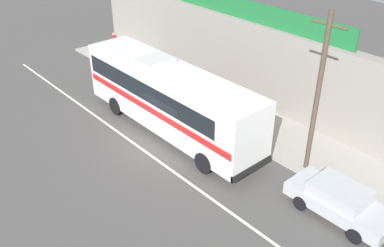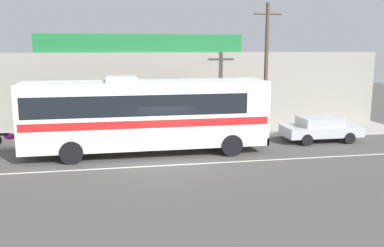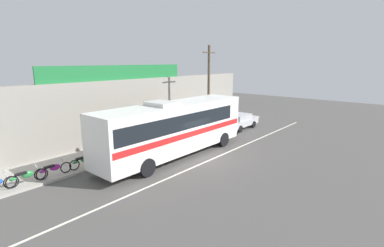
{
  "view_description": "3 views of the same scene",
  "coord_description": "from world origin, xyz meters",
  "px_view_note": "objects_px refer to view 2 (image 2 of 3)",
  "views": [
    {
      "loc": [
        14.77,
        -10.7,
        11.97
      ],
      "look_at": [
        1.19,
        1.27,
        1.34
      ],
      "focal_mm": 39.92,
      "sensor_mm": 36.0,
      "label": 1
    },
    {
      "loc": [
        -2.33,
        -18.55,
        5.21
      ],
      "look_at": [
        1.48,
        1.43,
        1.42
      ],
      "focal_mm": 39.29,
      "sensor_mm": 36.0,
      "label": 2
    },
    {
      "loc": [
        -13.77,
        -11.06,
        6.22
      ],
      "look_at": [
        1.31,
        1.73,
        1.84
      ],
      "focal_mm": 26.53,
      "sensor_mm": 36.0,
      "label": 3
    }
  ],
  "objects_px": {
    "parked_car": "(321,128)",
    "utility_pole": "(266,68)",
    "motorcycle_blue": "(8,138)",
    "pedestrian_far_left": "(124,118)",
    "motorcycle_orange": "(43,136)",
    "pedestrian_by_curb": "(90,120)",
    "intercity_bus": "(145,112)"
  },
  "relations": [
    {
      "from": "motorcycle_blue",
      "to": "motorcycle_orange",
      "type": "height_order",
      "value": "same"
    },
    {
      "from": "motorcycle_blue",
      "to": "pedestrian_by_curb",
      "type": "bearing_deg",
      "value": 18.78
    },
    {
      "from": "motorcycle_blue",
      "to": "pedestrian_far_left",
      "type": "relative_size",
      "value": 1.08
    },
    {
      "from": "utility_pole",
      "to": "motorcycle_blue",
      "type": "distance_m",
      "value": 14.28
    },
    {
      "from": "motorcycle_orange",
      "to": "pedestrian_far_left",
      "type": "distance_m",
      "value": 4.41
    },
    {
      "from": "intercity_bus",
      "to": "pedestrian_by_curb",
      "type": "bearing_deg",
      "value": 126.46
    },
    {
      "from": "motorcycle_orange",
      "to": "pedestrian_far_left",
      "type": "xyz_separation_m",
      "value": [
        4.18,
        1.27,
        0.6
      ]
    },
    {
      "from": "motorcycle_blue",
      "to": "motorcycle_orange",
      "type": "relative_size",
      "value": 1.02
    },
    {
      "from": "motorcycle_orange",
      "to": "pedestrian_by_curb",
      "type": "bearing_deg",
      "value": 30.98
    },
    {
      "from": "utility_pole",
      "to": "pedestrian_by_curb",
      "type": "xyz_separation_m",
      "value": [
        -9.8,
        1.27,
        -2.83
      ]
    },
    {
      "from": "utility_pole",
      "to": "pedestrian_by_curb",
      "type": "bearing_deg",
      "value": 172.61
    },
    {
      "from": "pedestrian_far_left",
      "to": "utility_pole",
      "type": "bearing_deg",
      "value": -8.23
    },
    {
      "from": "motorcycle_blue",
      "to": "pedestrian_far_left",
      "type": "height_order",
      "value": "pedestrian_far_left"
    },
    {
      "from": "parked_car",
      "to": "utility_pole",
      "type": "relative_size",
      "value": 0.57
    },
    {
      "from": "motorcycle_orange",
      "to": "utility_pole",
      "type": "bearing_deg",
      "value": 0.58
    },
    {
      "from": "motorcycle_blue",
      "to": "pedestrian_by_curb",
      "type": "distance_m",
      "value": 4.33
    },
    {
      "from": "parked_car",
      "to": "motorcycle_orange",
      "type": "xyz_separation_m",
      "value": [
        -14.79,
        1.47,
        -0.17
      ]
    },
    {
      "from": "parked_car",
      "to": "intercity_bus",
      "type": "bearing_deg",
      "value": -174.7
    },
    {
      "from": "utility_pole",
      "to": "motorcycle_blue",
      "type": "xyz_separation_m",
      "value": [
        -13.87,
        -0.11,
        -3.4
      ]
    },
    {
      "from": "motorcycle_orange",
      "to": "motorcycle_blue",
      "type": "bearing_deg",
      "value": 179.67
    },
    {
      "from": "utility_pole",
      "to": "pedestrian_far_left",
      "type": "distance_m",
      "value": 8.49
    },
    {
      "from": "intercity_bus",
      "to": "pedestrian_by_curb",
      "type": "relative_size",
      "value": 6.82
    },
    {
      "from": "motorcycle_orange",
      "to": "pedestrian_by_curb",
      "type": "relative_size",
      "value": 1.09
    },
    {
      "from": "intercity_bus",
      "to": "parked_car",
      "type": "height_order",
      "value": "intercity_bus"
    },
    {
      "from": "parked_car",
      "to": "motorcycle_blue",
      "type": "relative_size",
      "value": 2.24
    },
    {
      "from": "parked_car",
      "to": "motorcycle_orange",
      "type": "relative_size",
      "value": 2.28
    },
    {
      "from": "parked_car",
      "to": "motorcycle_blue",
      "type": "distance_m",
      "value": 16.6
    },
    {
      "from": "motorcycle_blue",
      "to": "intercity_bus",
      "type": "bearing_deg",
      "value": -19.17
    },
    {
      "from": "utility_pole",
      "to": "pedestrian_far_left",
      "type": "relative_size",
      "value": 4.21
    },
    {
      "from": "utility_pole",
      "to": "pedestrian_by_curb",
      "type": "distance_m",
      "value": 10.28
    },
    {
      "from": "motorcycle_orange",
      "to": "pedestrian_by_curb",
      "type": "height_order",
      "value": "pedestrian_by_curb"
    },
    {
      "from": "pedestrian_far_left",
      "to": "pedestrian_by_curb",
      "type": "xyz_separation_m",
      "value": [
        -1.86,
        0.12,
        -0.03
      ]
    }
  ]
}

